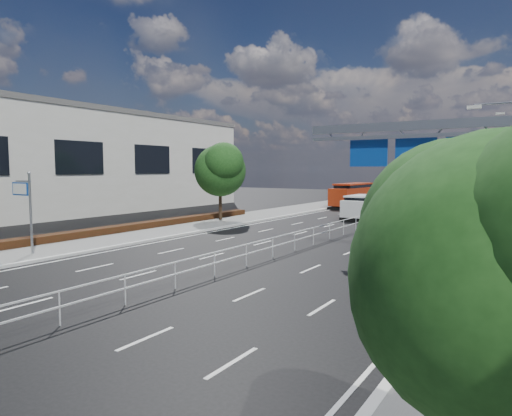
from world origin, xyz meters
The scene contains 19 objects.
ground centered at (0.00, 0.00, 0.00)m, with size 160.00×160.00×0.00m, color black.
sidewalk_near centered at (-11.50, 0.00, 0.07)m, with size 5.00×140.00×0.14m, color slate.
kerb_near centered at (-9.00, 0.00, 0.07)m, with size 0.25×140.00×0.15m, color silver.
kerb_far centered at (9.00, 0.00, 0.07)m, with size 0.25×140.00×0.15m, color silver.
median_fence centered at (0.00, 22.50, 0.53)m, with size 0.05×85.00×1.02m.
hedge_near centered at (-13.30, 5.00, 0.36)m, with size 1.00×36.00×0.44m, color black.
toilet_sign centered at (-10.95, 0.00, 2.94)m, with size 1.62×0.18×4.34m.
overhead_gantry centered at (6.74, 10.05, 5.61)m, with size 10.24×0.38×7.45m.
near_building centered at (-30.00, 18.00, 5.00)m, with size 12.00×38.00×10.00m, color beige.
near_tree_back centered at (-11.94, 17.97, 4.61)m, with size 4.84×4.51×6.69m.
far_tree_a centered at (11.24, -8.02, 3.49)m, with size 3.52×3.28×5.02m.
white_minivan centered at (-2.11, 25.70, 1.07)m, with size 2.26×5.06×2.18m.
red_bus centered at (-7.50, 38.02, 1.48)m, with size 2.55×9.54×2.83m.
near_car_silver centered at (-4.27, 33.96, 0.71)m, with size 1.67×4.15×1.41m, color #A3A4AA.
near_car_dark centered at (-6.12, 62.33, 0.77)m, with size 1.63×4.66×1.54m, color black.
silver_minivan centered at (7.67, 13.23, 1.05)m, with size 2.60×5.31×2.14m.
parked_car_teal centered at (8.30, 22.00, 0.70)m, with size 2.31×5.02×1.39m, color #196872.
parked_car_dark centered at (6.98, 22.13, 0.63)m, with size 1.78×4.37×1.27m, color black.
pedestrian_a centered at (9.80, 14.76, 0.97)m, with size 0.61×0.40×1.66m, color gray.
Camera 1 is at (11.52, -13.30, 4.46)m, focal length 32.00 mm.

